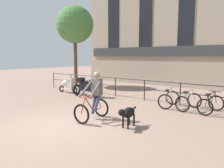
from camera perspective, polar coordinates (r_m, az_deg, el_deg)
name	(u,v)px	position (r m, az deg, el deg)	size (l,w,h in m)	color
ground_plane	(65,125)	(7.47, -12.23, -10.41)	(60.00, 60.00, 0.00)	#8E7060
canal_railing	(145,86)	(11.27, 8.50, -0.64)	(15.05, 0.05, 1.05)	#232326
building_facade	(188,18)	(16.65, 19.17, 16.03)	(18.00, 0.72, 9.81)	gray
cyclist_with_bike	(94,98)	(7.80, -4.72, -3.73)	(0.77, 1.22, 1.70)	black
dog	(127,113)	(6.96, 4.06, -7.60)	(0.31, 1.03, 0.67)	black
parked_motorcycle	(87,86)	(12.34, -6.55, -0.60)	(1.71, 0.80, 1.35)	black
parked_bicycle_near_lamp	(169,99)	(10.03, 14.64, -3.81)	(0.78, 1.18, 0.86)	black
parked_bicycle_mid_left	(189,102)	(9.72, 19.36, -4.34)	(0.81, 1.19, 0.86)	black
parked_bicycle_mid_right	(211,104)	(9.48, 24.37, -4.87)	(0.82, 1.20, 0.86)	black
parked_scooter	(68,85)	(13.72, -11.52, -0.33)	(1.29, 0.44, 0.96)	black
tree_canalside_left	(75,25)	(16.92, -9.69, 14.98)	(2.75, 2.75, 5.94)	brown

